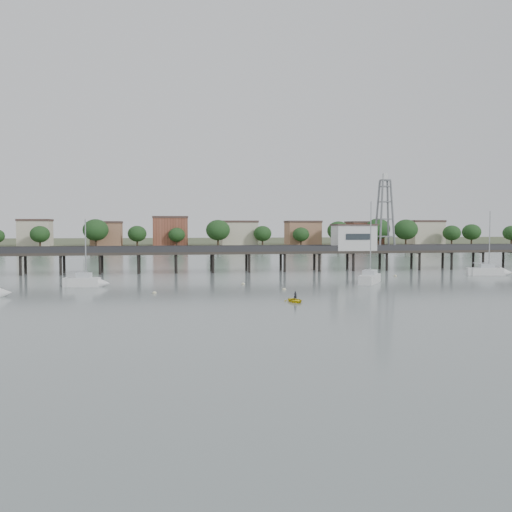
# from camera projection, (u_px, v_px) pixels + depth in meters

# --- Properties ---
(ground_plane) EXTENTS (500.00, 500.00, 0.00)m
(ground_plane) POSITION_uv_depth(u_px,v_px,m) (307.00, 324.00, 51.53)
(ground_plane) COLOR slate
(ground_plane) RESTS_ON ground
(pier) EXTENTS (150.00, 5.00, 5.50)m
(pier) POSITION_uv_depth(u_px,v_px,m) (230.00, 252.00, 110.47)
(pier) COLOR #2D2823
(pier) RESTS_ON ground
(pier_building) EXTENTS (8.40, 5.40, 5.30)m
(pier_building) POSITION_uv_depth(u_px,v_px,m) (354.00, 237.00, 114.33)
(pier_building) COLOR silver
(pier_building) RESTS_ON ground
(lattice_tower) EXTENTS (3.20, 3.20, 15.50)m
(lattice_tower) POSITION_uv_depth(u_px,v_px,m) (385.00, 215.00, 115.14)
(lattice_tower) COLOR slate
(lattice_tower) RESTS_ON ground
(sailboat_c) EXTENTS (6.26, 8.19, 13.47)m
(sailboat_c) POSITION_uv_depth(u_px,v_px,m) (371.00, 278.00, 90.41)
(sailboat_c) COLOR white
(sailboat_c) RESTS_ON ground
(sailboat_b) EXTENTS (6.37, 2.83, 10.37)m
(sailboat_b) POSITION_uv_depth(u_px,v_px,m) (89.00, 282.00, 83.78)
(sailboat_b) COLOR white
(sailboat_b) RESTS_ON ground
(sailboat_e) EXTENTS (7.60, 3.92, 12.15)m
(sailboat_e) POSITION_uv_depth(u_px,v_px,m) (493.00, 272.00, 103.30)
(sailboat_e) COLOR white
(sailboat_e) RESTS_ON ground
(yellow_dinghy) EXTENTS (2.17, 0.91, 2.94)m
(yellow_dinghy) POSITION_uv_depth(u_px,v_px,m) (295.00, 302.00, 66.69)
(yellow_dinghy) COLOR yellow
(yellow_dinghy) RESTS_ON ground
(dinghy_occupant) EXTENTS (0.42, 1.02, 0.24)m
(dinghy_occupant) POSITION_uv_depth(u_px,v_px,m) (295.00, 302.00, 66.69)
(dinghy_occupant) COLOR black
(dinghy_occupant) RESTS_ON ground
(mooring_buoys) EXTENTS (76.25, 21.47, 0.39)m
(mooring_buoys) POSITION_uv_depth(u_px,v_px,m) (275.00, 286.00, 83.58)
(mooring_buoys) COLOR beige
(mooring_buoys) RESTS_ON ground
(far_shore) EXTENTS (500.00, 170.00, 10.40)m
(far_shore) POSITION_uv_depth(u_px,v_px,m) (190.00, 242.00, 287.67)
(far_shore) COLOR #475133
(far_shore) RESTS_ON ground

